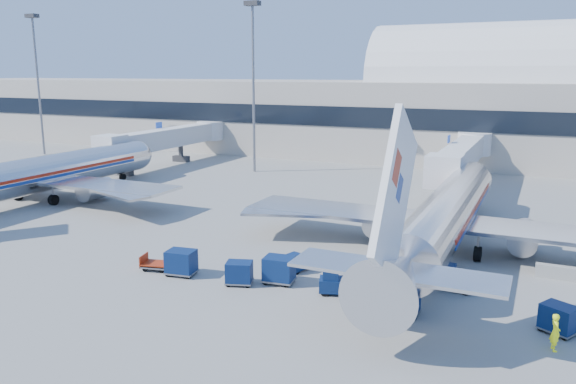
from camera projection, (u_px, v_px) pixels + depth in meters
The scene contains 19 objects.
ground at pixel (300, 252), 43.00m from camera, with size 260.00×260.00×0.00m, color gray.
terminal at pixel (358, 108), 96.68m from camera, with size 170.00×28.15×21.00m.
airliner_main at pixel (445, 215), 42.28m from camera, with size 32.00×37.26×12.07m.
airliner_mid at pixel (41, 174), 59.51m from camera, with size 32.00×37.26×12.07m.
jetbridge_near at pixel (463, 155), 66.40m from camera, with size 4.40×27.50×6.25m.
jetbridge_mid at pixel (172, 138), 83.64m from camera, with size 4.40×27.50×6.25m.
mast_far_west at pixel (36, 64), 91.15m from camera, with size 2.00×1.20×22.60m.
mast_west at pixel (253, 62), 74.73m from camera, with size 2.00×1.20×22.60m.
barrier_near at pixel (560, 273), 37.29m from camera, with size 3.00×0.55×0.90m, color #9E9E96.
tug_lead at pixel (338, 282), 34.77m from camera, with size 2.73×1.96×1.61m.
tug_right at pixel (453, 278), 35.47m from camera, with size 2.58×1.54×1.59m.
tug_left at pixel (298, 262), 38.84m from camera, with size 1.58×2.22×1.31m.
cart_train_a at pixel (279, 269), 36.49m from camera, with size 2.17×1.76×1.76m.
cart_train_b at pixel (239, 273), 36.27m from camera, with size 2.05×1.79×1.52m.
cart_train_c at pixel (181, 262), 37.95m from camera, with size 2.15×1.75×1.73m.
cart_solo_near at pixel (404, 301), 31.71m from camera, with size 1.76×1.35×1.53m.
cart_solo_far at pixel (559, 318), 29.50m from camera, with size 2.18×2.01×1.54m.
cart_open_red at pixel (157, 265), 39.04m from camera, with size 2.19×1.76×0.52m.
ramp_worker at pixel (555, 332), 27.63m from camera, with size 0.70×0.46×1.92m, color #CBE618.
Camera 1 is at (16.41, -37.67, 13.51)m, focal length 35.00 mm.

